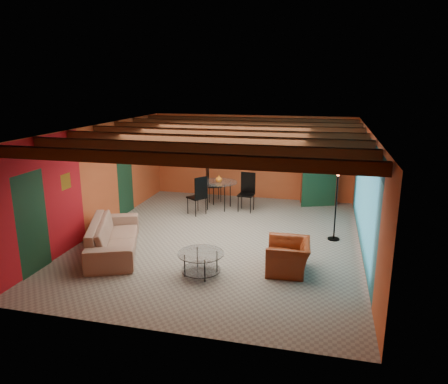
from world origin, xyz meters
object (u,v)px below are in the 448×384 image
(dining_table, at_px, (219,190))
(armchair, at_px, (288,256))
(vase, at_px, (219,168))
(coffee_table, at_px, (201,264))
(floor_lamp, at_px, (336,204))
(potted_plant, at_px, (322,139))
(sofa, at_px, (114,236))
(armoire, at_px, (320,176))

(dining_table, bearing_deg, armchair, -57.78)
(armchair, bearing_deg, vase, -151.20)
(dining_table, xyz_separation_m, vase, (0.00, 0.00, 0.67))
(armchair, xyz_separation_m, coffee_table, (-1.67, -0.58, -0.08))
(floor_lamp, distance_m, potted_plant, 3.29)
(sofa, bearing_deg, floor_lamp, -90.52)
(armoire, height_order, floor_lamp, armoire)
(dining_table, height_order, floor_lamp, floor_lamp)
(armchair, xyz_separation_m, armoire, (0.48, 5.08, 0.58))
(sofa, height_order, potted_plant, potted_plant)
(coffee_table, bearing_deg, sofa, 163.82)
(floor_lamp, bearing_deg, dining_table, 151.18)
(coffee_table, xyz_separation_m, potted_plant, (2.14, 5.66, 1.81))
(sofa, relative_size, armoire, 1.39)
(coffee_table, bearing_deg, dining_table, 99.88)
(dining_table, height_order, potted_plant, potted_plant)
(dining_table, xyz_separation_m, floor_lamp, (3.37, -1.86, 0.32))
(sofa, relative_size, coffee_table, 2.72)
(armoire, distance_m, potted_plant, 1.15)
(floor_lamp, distance_m, vase, 3.86)
(dining_table, bearing_deg, vase, 0.00)
(armoire, bearing_deg, floor_lamp, -102.60)
(armoire, relative_size, potted_plant, 3.71)
(armoire, distance_m, floor_lamp, 3.08)
(dining_table, bearing_deg, potted_plant, 22.22)
(armoire, bearing_deg, vase, -178.78)
(sofa, height_order, floor_lamp, floor_lamp)
(vase, bearing_deg, sofa, -111.01)
(armoire, bearing_deg, potted_plant, 0.00)
(potted_plant, bearing_deg, coffee_table, -110.76)
(coffee_table, relative_size, floor_lamp, 0.52)
(armoire, height_order, potted_plant, potted_plant)
(sofa, xyz_separation_m, coffee_table, (2.24, -0.65, -0.13))
(dining_table, height_order, armoire, armoire)
(armchair, relative_size, dining_table, 0.44)
(coffee_table, bearing_deg, armoire, 69.24)
(coffee_table, relative_size, armoire, 0.51)
(armchair, height_order, vase, vase)
(floor_lamp, xyz_separation_m, vase, (-3.37, 1.86, 0.35))
(armoire, bearing_deg, sofa, -152.22)
(potted_plant, bearing_deg, sofa, -131.22)
(sofa, xyz_separation_m, armoire, (4.39, 5.01, 0.54))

